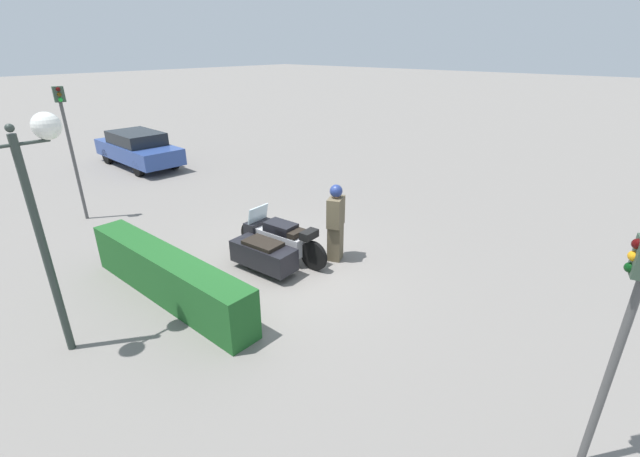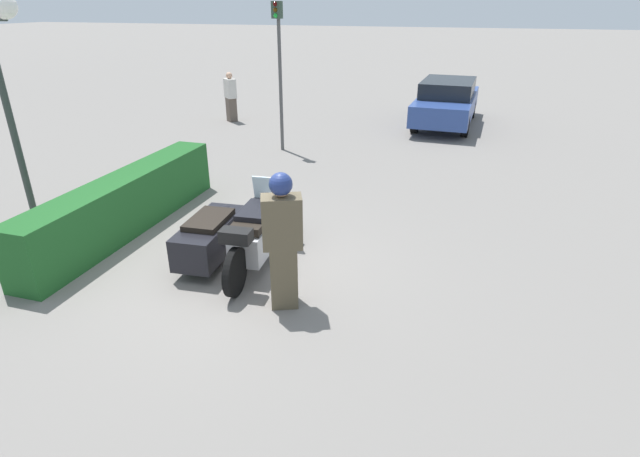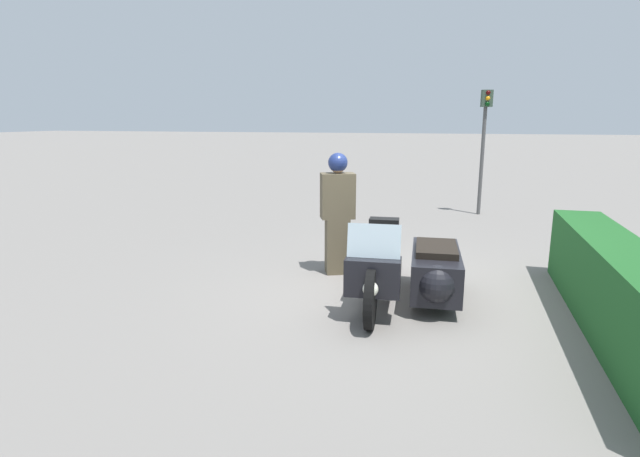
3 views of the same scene
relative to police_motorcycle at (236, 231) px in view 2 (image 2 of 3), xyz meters
name	(u,v)px [view 2 (image 2 of 3)]	position (x,y,z in m)	size (l,w,h in m)	color
ground_plane	(230,272)	(-0.45, -0.08, -0.48)	(160.00, 160.00, 0.00)	slate
police_motorcycle	(236,231)	(0.00, 0.00, 0.00)	(2.65, 1.37, 1.17)	black
officer_rider	(283,238)	(-1.02, -1.18, 0.50)	(0.48, 0.59, 1.87)	brown
hedge_bush_curbside	(126,204)	(0.45, 2.35, 0.01)	(4.81, 0.65, 0.99)	#1E5623
traffic_light_near	(279,57)	(6.19, 1.60, 1.96)	(0.22, 0.28, 3.75)	#4C4C4C
parked_car_background	(447,101)	(10.64, -2.48, 0.28)	(4.72, 1.93, 1.45)	#2D478C
pedestrian_bystander	(231,97)	(9.09, 4.52, 0.33)	(0.51, 0.53, 1.62)	brown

